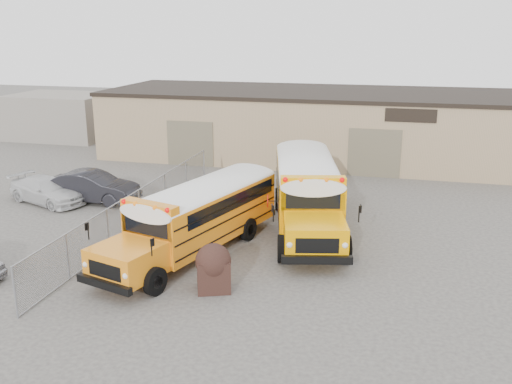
% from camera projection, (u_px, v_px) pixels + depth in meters
% --- Properties ---
extents(ground, '(120.00, 120.00, 0.00)m').
position_uv_depth(ground, '(248.00, 264.00, 22.37)').
color(ground, '#474341').
rests_on(ground, ground).
extents(warehouse, '(30.20, 10.20, 4.67)m').
position_uv_depth(warehouse, '(321.00, 124.00, 40.31)').
color(warehouse, '#A18263').
rests_on(warehouse, ground).
extents(chainlink_fence, '(0.07, 18.07, 1.81)m').
position_uv_depth(chainlink_fence, '(139.00, 208.00, 26.33)').
color(chainlink_fence, gray).
rests_on(chainlink_fence, ground).
extents(distant_building_left, '(8.00, 6.00, 3.60)m').
position_uv_depth(distant_building_left, '(62.00, 116.00, 47.56)').
color(distant_building_left, gray).
rests_on(distant_building_left, ground).
extents(school_bus_left, '(5.10, 10.16, 2.89)m').
position_uv_depth(school_bus_left, '(270.00, 180.00, 28.24)').
color(school_bus_left, orange).
rests_on(school_bus_left, ground).
extents(school_bus_right, '(5.05, 11.24, 3.20)m').
position_uv_depth(school_bus_right, '(300.00, 155.00, 32.75)').
color(school_bus_right, '#FCA200').
rests_on(school_bus_right, ground).
extents(tarp_bundle, '(1.45, 1.38, 1.72)m').
position_uv_depth(tarp_bundle, '(213.00, 267.00, 19.96)').
color(tarp_bundle, black).
rests_on(tarp_bundle, ground).
extents(car_white, '(5.04, 3.37, 1.36)m').
position_uv_depth(car_white, '(47.00, 190.00, 30.01)').
color(car_white, silver).
rests_on(car_white, ground).
extents(car_dark, '(5.00, 1.78, 1.64)m').
position_uv_depth(car_dark, '(92.00, 187.00, 30.13)').
color(car_dark, black).
rests_on(car_dark, ground).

